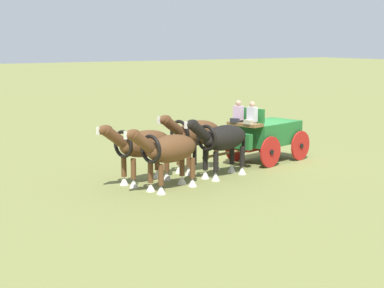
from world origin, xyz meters
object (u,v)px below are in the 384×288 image
at_px(draft_horse_rear_near, 222,140).
at_px(draft_horse_lead_near, 169,151).
at_px(show_wagon, 266,134).
at_px(draft_horse_rear_off, 195,135).
at_px(draft_horse_lead_off, 142,145).

relative_size(draft_horse_rear_near, draft_horse_lead_near, 1.00).
xyz_separation_m(show_wagon, draft_horse_lead_near, (5.70, 2.02, 0.18)).
height_order(draft_horse_rear_near, draft_horse_lead_near, draft_horse_rear_near).
height_order(draft_horse_rear_near, draft_horse_rear_off, draft_horse_rear_off).
xyz_separation_m(draft_horse_lead_near, draft_horse_lead_off, (0.30, -1.26, 0.01)).
distance_m(show_wagon, draft_horse_lead_off, 6.06).
distance_m(draft_horse_rear_near, draft_horse_lead_near, 2.60).
distance_m(draft_horse_rear_near, draft_horse_rear_off, 1.30).
xyz_separation_m(show_wagon, draft_horse_rear_off, (3.47, 0.16, 0.27)).
xyz_separation_m(show_wagon, draft_horse_lead_off, (6.00, 0.76, 0.19)).
height_order(show_wagon, draft_horse_lead_off, show_wagon).
xyz_separation_m(draft_horse_rear_off, draft_horse_lead_off, (2.53, 0.60, -0.08)).
distance_m(show_wagon, draft_horse_lead_near, 6.05).
distance_m(draft_horse_lead_near, draft_horse_lead_off, 1.30).
height_order(draft_horse_lead_near, draft_horse_lead_off, draft_horse_lead_off).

